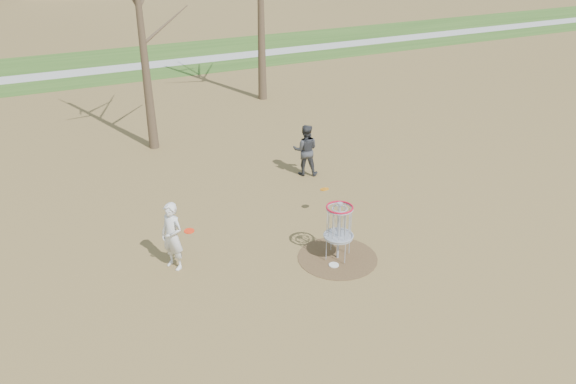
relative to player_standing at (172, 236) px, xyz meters
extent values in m
plane|color=brown|center=(3.37, -1.27, -0.77)|extent=(160.00, 160.00, 0.00)
cube|color=#2D5119|center=(3.37, 19.73, -0.77)|extent=(160.00, 8.00, 0.01)
cube|color=#9E9E99|center=(3.37, 18.73, -0.76)|extent=(160.00, 1.50, 0.01)
cylinder|color=#47331E|center=(3.37, -1.27, -0.77)|extent=(1.80, 1.80, 0.01)
imported|color=silver|center=(0.00, 0.00, 0.00)|extent=(0.60, 0.67, 1.55)
imported|color=#343539|center=(4.86, 3.10, 0.00)|extent=(0.94, 0.87, 1.54)
cylinder|color=silver|center=(3.13, -1.51, -0.75)|extent=(0.22, 0.22, 0.02)
cylinder|color=orange|center=(4.08, 0.62, -0.03)|extent=(0.22, 0.22, 0.08)
cylinder|color=#FD2D0D|center=(0.30, -0.29, 0.21)|extent=(0.22, 0.22, 0.02)
cylinder|color=#9EA3AD|center=(3.37, -1.27, -0.10)|extent=(0.05, 0.05, 1.35)
cylinder|color=#9EA3AD|center=(3.37, -1.27, -0.22)|extent=(0.64, 0.64, 0.04)
torus|color=#9EA3AD|center=(3.37, -1.27, 0.48)|extent=(0.60, 0.60, 0.04)
torus|color=red|center=(3.37, -1.27, 0.51)|extent=(0.60, 0.60, 0.04)
cone|color=#382B1E|center=(1.37, 7.23, 2.98)|extent=(0.32, 0.32, 7.50)
camera|label=1|loc=(-2.36, -10.34, 6.12)|focal=35.00mm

